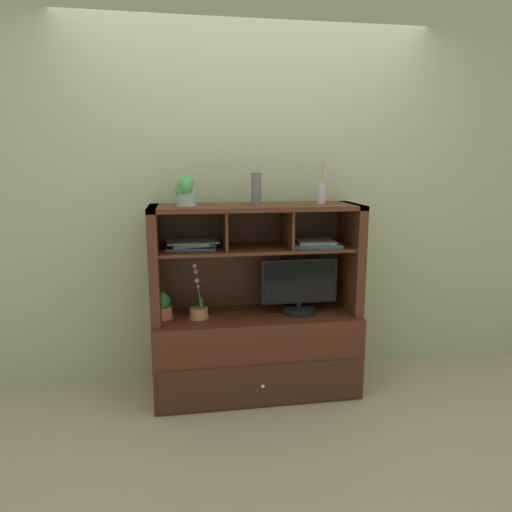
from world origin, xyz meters
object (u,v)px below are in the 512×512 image
Objects in this scene: media_console at (256,334)px; tv_monitor at (299,290)px; magazine_stack_left at (315,243)px; potted_succulent at (185,191)px; potted_fern at (161,306)px; magazine_stack_centre at (192,244)px; diffuser_bottle at (322,194)px; ceramic_vase at (256,189)px; potted_orchid at (199,310)px.

media_console is 2.64× the size of tv_monitor.
potted_succulent reaches higher than magazine_stack_left.
magazine_stack_centre is (0.21, 0.06, 0.40)m from potted_fern.
potted_succulent is (-0.45, -0.02, 0.98)m from media_console.
tv_monitor is 1.86× the size of diffuser_bottle.
potted_fern is 0.52× the size of magazine_stack_left.
tv_monitor is 2.67× the size of potted_succulent.
magazine_stack_left is 0.54m from ceramic_vase.
magazine_stack_centre is (-0.03, 0.08, 0.43)m from potted_orchid.
magazine_stack_left is at bearing -6.15° from magazine_stack_centre.
potted_orchid is 1.32× the size of diffuser_bottle.
potted_fern is 0.76m from potted_succulent.
media_console reaches higher than potted_orchid.
magazine_stack_centre is 1.25× the size of diffuser_bottle.
magazine_stack_centre is 1.69× the size of ceramic_vase.
potted_fern is (-0.24, 0.02, 0.04)m from potted_orchid.
media_console is at bearing 1.34° from potted_fern.
potted_orchid is at bearing -15.84° from potted_succulent.
magazine_stack_left is 0.91m from potted_succulent.
ceramic_vase reaches higher than tv_monitor.
tv_monitor is at bearing -8.30° from media_console.
potted_succulent is 0.45m from ceramic_vase.
potted_orchid is 1.13m from diffuser_bottle.
magazine_stack_left is 1.02× the size of magazine_stack_centre.
tv_monitor is (0.29, -0.04, 0.31)m from media_console.
media_console is 6.61× the size of ceramic_vase.
tv_monitor is 0.66m from diffuser_bottle.
magazine_stack_left is at bearing -3.30° from ceramic_vase.
tv_monitor is at bearing -0.63° from potted_orchid.
potted_orchid is at bearing -174.89° from media_console.
potted_succulent reaches higher than tv_monitor.
diffuser_bottle is (0.16, 0.06, 0.64)m from tv_monitor.
potted_orchid is at bearing -177.15° from ceramic_vase.
potted_fern is at bearing 179.24° from potted_succulent.
potted_succulent reaches higher than magazine_stack_centre.
diffuser_bottle is at bearing 44.99° from magazine_stack_left.
magazine_stack_centre is (-0.71, 0.09, 0.32)m from tv_monitor.
potted_orchid reaches higher than potted_fern.
ceramic_vase is at bearing -90.00° from media_console.
magazine_stack_left is (0.39, -0.04, 0.63)m from media_console.
magazine_stack_left reaches higher than potted_fern.
diffuser_bottle is at bearing 1.62° from potted_fern.
ceramic_vase is at bearing -0.06° from potted_fern.
diffuser_bottle is 0.45m from ceramic_vase.
magazine_stack_centre is at bearing 177.77° from diffuser_bottle.
magazine_stack_left is at bearing -1.31° from potted_fern.
magazine_stack_centre is at bearing 108.75° from potted_orchid.
media_console is at bearing 171.70° from tv_monitor.
magazine_stack_left is at bearing -135.01° from diffuser_bottle.
magazine_stack_centre is at bearing 16.81° from potted_fern.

